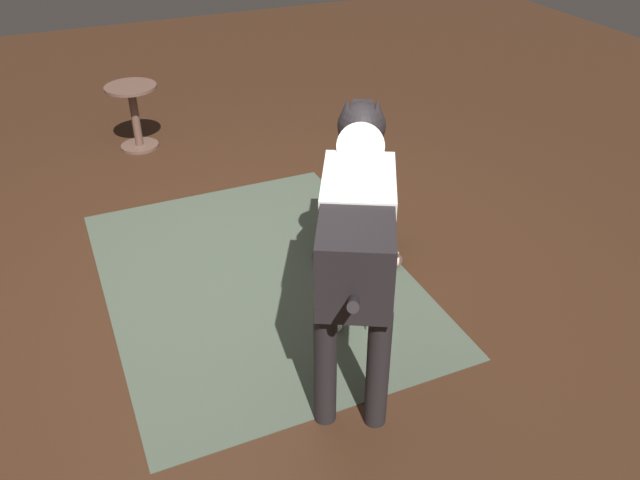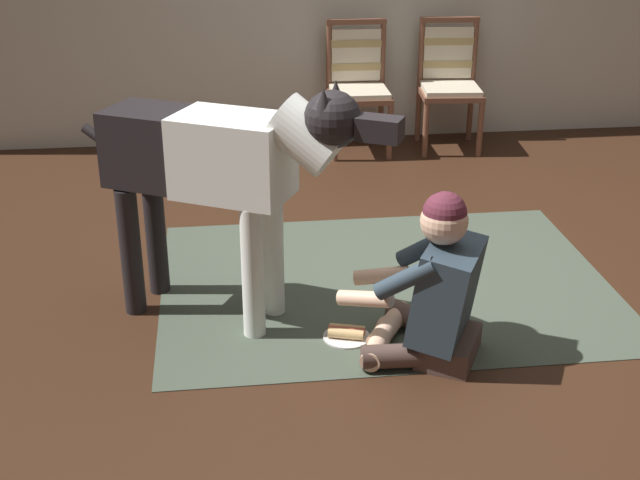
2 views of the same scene
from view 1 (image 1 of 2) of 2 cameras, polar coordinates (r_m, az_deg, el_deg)
ground_plane at (r=4.23m, az=-6.18°, el=-2.30°), size 12.72×12.72×0.00m
area_rug at (r=4.12m, az=-5.54°, el=-3.30°), size 2.40×1.80×0.01m
person_sitting_on_floor at (r=4.23m, az=3.43°, el=3.15°), size 0.70×0.63×0.81m
large_dog at (r=3.10m, az=3.27°, el=1.32°), size 1.46×0.86×1.23m
hot_dog_on_plate at (r=4.05m, az=3.15°, el=-3.49°), size 0.23×0.23×0.06m
round_side_table at (r=5.88m, az=-15.88°, el=10.76°), size 0.43×0.43×0.56m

